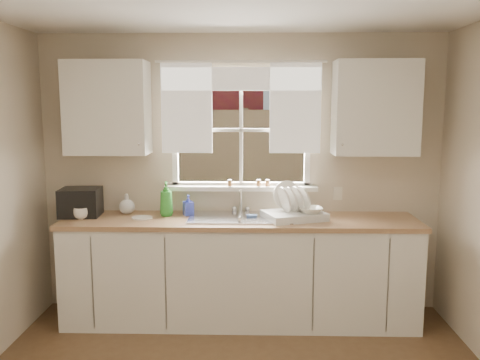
{
  "coord_description": "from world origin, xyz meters",
  "views": [
    {
      "loc": [
        0.11,
        -2.57,
        1.88
      ],
      "look_at": [
        0.0,
        1.65,
        1.25
      ],
      "focal_mm": 38.0,
      "sensor_mm": 36.0,
      "label": 1
    }
  ],
  "objects_px": {
    "dish_rack": "(294,211)",
    "black_appliance": "(81,202)",
    "soap_bottle_a": "(166,199)",
    "cup": "(81,213)"
  },
  "relations": [
    {
      "from": "soap_bottle_a",
      "to": "cup",
      "type": "height_order",
      "value": "soap_bottle_a"
    },
    {
      "from": "cup",
      "to": "soap_bottle_a",
      "type": "bearing_deg",
      "value": 7.33
    },
    {
      "from": "soap_bottle_a",
      "to": "black_appliance",
      "type": "distance_m",
      "value": 0.75
    },
    {
      "from": "cup",
      "to": "black_appliance",
      "type": "distance_m",
      "value": 0.15
    },
    {
      "from": "dish_rack",
      "to": "black_appliance",
      "type": "xyz_separation_m",
      "value": [
        -1.86,
        0.08,
        0.06
      ]
    },
    {
      "from": "dish_rack",
      "to": "cup",
      "type": "relative_size",
      "value": 4.57
    },
    {
      "from": "dish_rack",
      "to": "black_appliance",
      "type": "distance_m",
      "value": 1.86
    },
    {
      "from": "soap_bottle_a",
      "to": "black_appliance",
      "type": "bearing_deg",
      "value": 176.78
    },
    {
      "from": "dish_rack",
      "to": "soap_bottle_a",
      "type": "distance_m",
      "value": 1.11
    },
    {
      "from": "dish_rack",
      "to": "cup",
      "type": "xyz_separation_m",
      "value": [
        -1.81,
        -0.04,
        -0.02
      ]
    }
  ]
}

